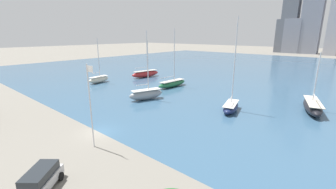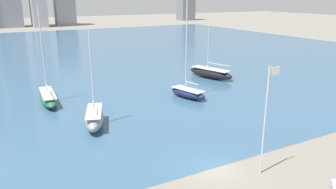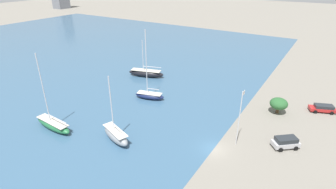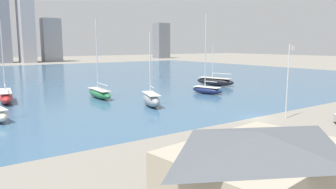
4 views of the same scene
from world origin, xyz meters
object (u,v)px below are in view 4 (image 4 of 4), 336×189
(sailboat_navy, at_px, (207,89))
(sailboat_red, at_px, (6,96))
(boat_shed, at_px, (260,163))
(sailboat_green, at_px, (99,93))
(sailboat_black, at_px, (215,81))
(sailboat_gray, at_px, (151,99))
(flag_pole, at_px, (288,78))

(sailboat_navy, bearing_deg, sailboat_red, 145.02)
(boat_shed, bearing_deg, sailboat_green, 73.11)
(sailboat_black, relative_size, sailboat_navy, 0.65)
(sailboat_navy, relative_size, sailboat_green, 1.10)
(boat_shed, distance_m, sailboat_red, 48.33)
(sailboat_gray, height_order, sailboat_green, sailboat_green)
(sailboat_black, bearing_deg, sailboat_gray, -170.01)
(sailboat_gray, bearing_deg, flag_pole, -41.74)
(boat_shed, height_order, sailboat_green, sailboat_green)
(sailboat_black, relative_size, sailboat_red, 0.73)
(boat_shed, relative_size, flag_pole, 1.32)
(sailboat_black, xyz_separation_m, sailboat_green, (-30.51, -1.27, -0.07))
(sailboat_black, distance_m, sailboat_green, 30.54)
(sailboat_gray, relative_size, sailboat_navy, 0.75)
(boat_shed, height_order, flag_pole, flag_pole)
(boat_shed, height_order, sailboat_black, sailboat_black)
(sailboat_black, height_order, sailboat_red, sailboat_red)
(sailboat_navy, bearing_deg, sailboat_green, 143.54)
(sailboat_red, xyz_separation_m, sailboat_green, (14.99, -4.81, -0.18))
(boat_shed, bearing_deg, sailboat_red, 91.95)
(sailboat_gray, xyz_separation_m, sailboat_red, (-18.40, 17.20, -0.02))
(sailboat_navy, bearing_deg, sailboat_black, 24.63)
(sailboat_gray, bearing_deg, sailboat_green, 124.60)
(sailboat_gray, distance_m, sailboat_red, 25.19)
(sailboat_black, xyz_separation_m, sailboat_navy, (-10.75, -8.96, -0.10))
(boat_shed, height_order, sailboat_red, sailboat_red)
(boat_shed, distance_m, sailboat_navy, 44.76)
(sailboat_gray, relative_size, sailboat_black, 1.14)
(flag_pole, bearing_deg, sailboat_navy, 74.29)
(sailboat_black, bearing_deg, sailboat_navy, -156.93)
(flag_pole, relative_size, sailboat_green, 0.69)
(flag_pole, height_order, sailboat_navy, sailboat_navy)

